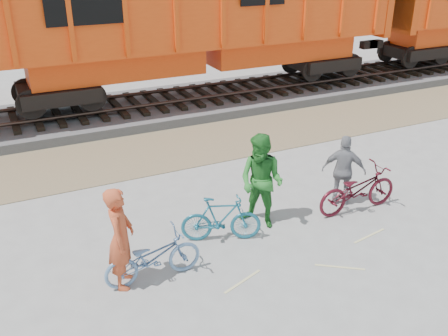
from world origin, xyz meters
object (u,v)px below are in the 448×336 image
Objects in this scene: bicycle_teal at (221,219)px; person_solo at (121,238)px; bicycle_blue at (153,257)px; person_woman at (344,171)px; bicycle_maroon at (358,189)px; hopper_car_center at (203,19)px; person_man at (261,181)px.

bicycle_teal is 0.85× the size of person_solo.
person_woman is (4.70, 0.82, 0.36)m from bicycle_blue.
bicycle_teal is 0.97× the size of person_woman.
bicycle_blue is 0.89× the size of bicycle_maroon.
bicycle_maroon is (4.80, 0.42, 0.06)m from bicycle_blue.
person_woman is at bearing -58.88° from person_solo.
person_solo is (-0.50, 0.10, 0.47)m from bicycle_blue.
bicycle_teal is (-3.33, -8.42, -2.53)m from hopper_car_center.
person_man reaches higher than bicycle_teal.
person_solo is at bearing 78.07° from bicycle_blue.
person_woman reaches higher than bicycle_teal.
bicycle_blue is at bearing 132.92° from bicycle_teal.
bicycle_blue is 1.06× the size of person_woman.
bicycle_teal is 3.12m from person_woman.
person_solo is (-5.43, -8.95, -2.08)m from hopper_car_center.
person_man reaches higher than person_solo.
person_man is at bearing 40.49° from person_woman.
bicycle_blue is 0.94× the size of person_solo.
bicycle_maroon is 2.28m from person_man.
bicycle_maroon is at bearing 46.58° from person_man.
person_solo is 1.14× the size of person_woman.
bicycle_blue is at bearing -78.12° from person_solo.
bicycle_teal is 1.14m from person_man.
person_solo reaches higher than person_woman.
person_solo is 0.93× the size of person_man.
bicycle_teal is at bearing -52.78° from person_solo.
bicycle_teal is at bearing -111.56° from hopper_car_center.
hopper_car_center is at bearing 0.22° from bicycle_maroon.
bicycle_blue is at bearing -118.59° from hopper_car_center.
bicycle_maroon is at bearing -63.31° from person_solo.
bicycle_blue is (-4.93, -9.05, -2.55)m from hopper_car_center.
hopper_car_center reaches higher than bicycle_blue.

